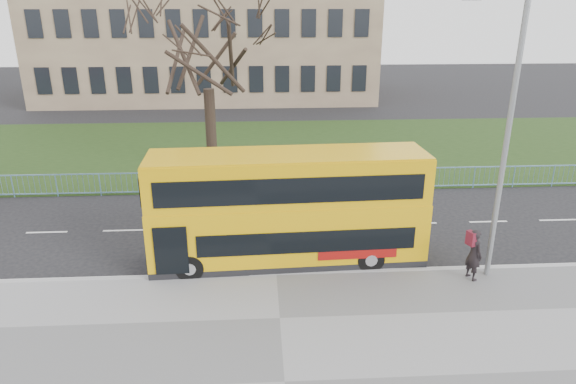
% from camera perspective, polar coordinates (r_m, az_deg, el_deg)
% --- Properties ---
extents(ground, '(120.00, 120.00, 0.00)m').
position_cam_1_polar(ground, '(18.70, -1.47, -7.03)').
color(ground, black).
rests_on(ground, ground).
extents(pavement, '(80.00, 10.50, 0.12)m').
position_cam_1_polar(pavement, '(13.04, -0.38, -20.52)').
color(pavement, slate).
rests_on(pavement, ground).
extents(kerb, '(80.00, 0.20, 0.14)m').
position_cam_1_polar(kerb, '(17.30, -1.30, -9.18)').
color(kerb, '#99999C').
rests_on(kerb, ground).
extents(grass_verge, '(80.00, 15.40, 0.08)m').
position_cam_1_polar(grass_verge, '(32.07, -2.36, 4.83)').
color(grass_verge, '#1C3212').
rests_on(grass_verge, ground).
extents(guard_railing, '(40.00, 0.12, 1.10)m').
position_cam_1_polar(guard_railing, '(24.56, -2.02, 1.20)').
color(guard_railing, '#699ABC').
rests_on(guard_railing, ground).
extents(bare_tree, '(7.27, 7.27, 10.38)m').
position_cam_1_polar(bare_tree, '(26.93, -8.90, 13.01)').
color(bare_tree, black).
rests_on(bare_tree, grass_verge).
extents(civic_building, '(30.00, 15.00, 14.00)m').
position_cam_1_polar(civic_building, '(51.82, -8.80, 18.33)').
color(civic_building, '#7A624D').
rests_on(civic_building, ground).
extents(yellow_bus, '(9.39, 2.60, 3.90)m').
position_cam_1_polar(yellow_bus, '(17.39, -0.00, -1.61)').
color(yellow_bus, '#DDA509').
rests_on(yellow_bus, ground).
extents(pedestrian, '(0.61, 0.74, 1.73)m').
position_cam_1_polar(pedestrian, '(17.63, 19.94, -6.54)').
color(pedestrian, black).
rests_on(pedestrian, pavement).
extents(street_lamp, '(1.84, 0.43, 8.69)m').
position_cam_1_polar(street_lamp, '(16.78, 22.87, 5.97)').
color(street_lamp, gray).
rests_on(street_lamp, pavement).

